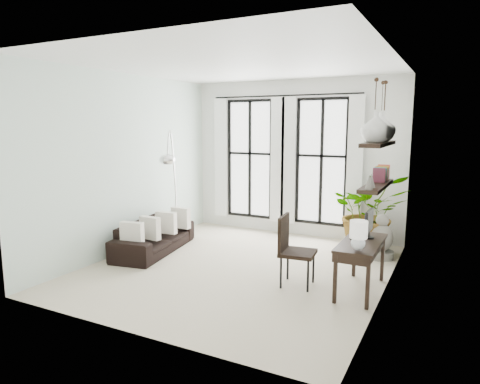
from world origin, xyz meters
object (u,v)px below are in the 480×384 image
Objects in this scene: plant at (370,212)px; sofa at (154,236)px; arc_lamp at (171,158)px; desk_chair at (292,246)px; buddha at (381,240)px; desk at (361,245)px.

sofa is at bearing -153.06° from plant.
arc_lamp reaches higher than sofa.
plant is 1.44× the size of desk_chair.
desk_chair is at bearing -17.47° from arc_lamp.
buddha is (3.66, 1.03, -1.36)m from arc_lamp.
arc_lamp is at bearing 156.20° from desk_chair.
arc_lamp is (-3.64, 0.72, 1.00)m from desk.
sofa is 4.03m from buddha.
desk is at bearing -11.23° from arc_lamp.
desk_chair is (-0.94, -0.13, -0.10)m from desk.
sofa is at bearing -103.38° from arc_lamp.
desk is 0.55× the size of arc_lamp.
sofa is 3.94m from plant.
arc_lamp is (-3.38, -1.34, 0.95)m from plant.
buddha is (0.95, 1.88, -0.25)m from desk_chair.
buddha is (0.01, 1.75, -0.35)m from desk.
desk_chair is 0.46× the size of arc_lamp.
plant reaches higher than desk.
arc_lamp is at bearing -23.23° from sofa.
sofa is 2.45× the size of buddha.
plant is at bearing 97.24° from desk.
arc_lamp is 2.80× the size of buddha.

